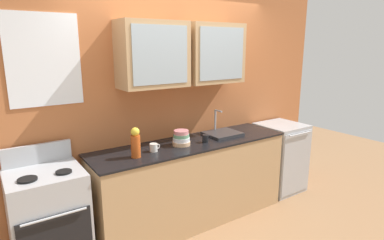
% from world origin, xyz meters
% --- Properties ---
extents(ground_plane, '(10.00, 10.00, 0.00)m').
position_xyz_m(ground_plane, '(0.00, 0.00, 0.00)').
color(ground_plane, '#936B47').
extents(back_wall_unit, '(4.47, 0.44, 2.65)m').
position_xyz_m(back_wall_unit, '(-0.01, 0.31, 1.45)').
color(back_wall_unit, '#B76638').
rests_on(back_wall_unit, ground_plane).
extents(counter, '(2.29, 0.63, 0.94)m').
position_xyz_m(counter, '(0.00, 0.00, 0.47)').
color(counter, tan).
rests_on(counter, ground_plane).
extents(stove_range, '(0.61, 0.61, 1.12)m').
position_xyz_m(stove_range, '(-1.52, -0.00, 0.48)').
color(stove_range, '#ADAFB5').
rests_on(stove_range, ground_plane).
extents(sink_faucet, '(0.40, 0.35, 0.29)m').
position_xyz_m(sink_faucet, '(0.48, 0.06, 0.96)').
color(sink_faucet, '#2D2D30').
rests_on(sink_faucet, counter).
extents(bowl_stack, '(0.19, 0.19, 0.16)m').
position_xyz_m(bowl_stack, '(-0.15, -0.01, 1.01)').
color(bowl_stack, '#E0AD7F').
rests_on(bowl_stack, counter).
extents(vase, '(0.09, 0.09, 0.29)m').
position_xyz_m(vase, '(-0.71, -0.09, 1.08)').
color(vase, '#BF4C19').
rests_on(vase, counter).
extents(cup_near_sink, '(0.10, 0.07, 0.09)m').
position_xyz_m(cup_near_sink, '(0.13, -0.08, 0.98)').
color(cup_near_sink, black).
rests_on(cup_near_sink, counter).
extents(cup_near_bowls, '(0.11, 0.08, 0.08)m').
position_xyz_m(cup_near_bowls, '(-0.49, -0.03, 0.98)').
color(cup_near_bowls, silver).
rests_on(cup_near_bowls, counter).
extents(dishwasher, '(0.57, 0.61, 0.94)m').
position_xyz_m(dishwasher, '(1.48, -0.00, 0.47)').
color(dishwasher, '#ADAFB5').
rests_on(dishwasher, ground_plane).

